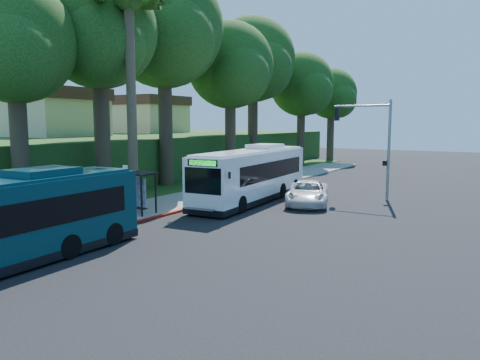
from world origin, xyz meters
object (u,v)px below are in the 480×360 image
Objects in this scene: bus_shelter at (129,184)px; teal_bus at (2,222)px; white_bus at (253,174)px; pickup at (308,193)px.

teal_bus is (3.51, -10.22, -0.04)m from bus_shelter.
white_bus is at bearing 86.30° from teal_bus.
teal_bus reaches higher than pickup.
pickup is at bearing 46.28° from bus_shelter.
teal_bus is 19.09m from pickup.
teal_bus is at bearing -95.79° from white_bus.
white_bus is at bearing 169.24° from pickup.
white_bus is 17.93m from teal_bus.
white_bus reaches higher than pickup.
bus_shelter is at bearing 107.24° from teal_bus.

